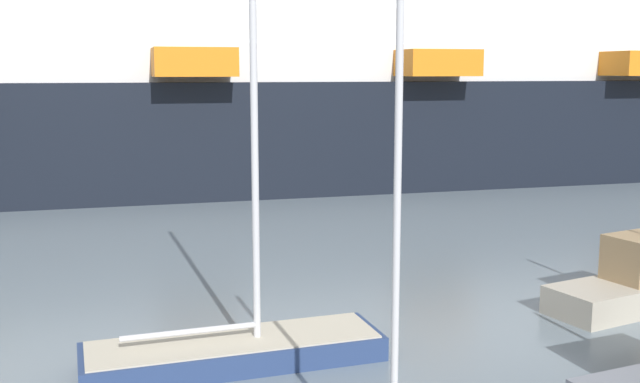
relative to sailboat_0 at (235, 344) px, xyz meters
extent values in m
cube|color=navy|center=(-0.01, 0.00, -0.21)|extent=(7.53, 2.87, 0.59)
cube|color=beige|center=(-0.01, 0.00, 0.11)|extent=(7.22, 2.67, 0.04)
cylinder|color=silver|center=(0.57, 0.06, 5.50)|extent=(0.18, 0.18, 10.82)
cylinder|color=silver|center=(-1.07, -0.11, 0.44)|extent=(3.30, 0.47, 0.14)
cylinder|color=silver|center=(1.98, -6.40, 4.03)|extent=(0.12, 0.12, 8.08)
cube|color=#BCB29E|center=(12.44, 1.79, -0.08)|extent=(6.26, 3.51, 0.85)
cube|color=black|center=(7.02, 31.90, 2.76)|extent=(119.42, 22.33, 6.53)
cube|color=white|center=(7.02, 31.90, 7.09)|extent=(109.83, 19.88, 2.14)
cube|color=white|center=(7.02, 31.90, 9.23)|extent=(103.24, 18.69, 2.14)
cube|color=orange|center=(0.52, 22.93, 7.09)|extent=(4.43, 3.53, 1.50)
cube|color=orange|center=(14.36, 23.60, 7.09)|extent=(4.43, 3.53, 1.50)
camera|label=1|loc=(-1.83, -17.68, 6.63)|focal=42.21mm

